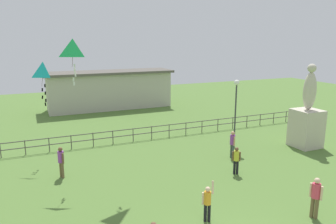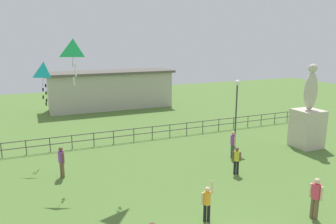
{
  "view_description": "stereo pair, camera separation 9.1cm",
  "coord_description": "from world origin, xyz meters",
  "px_view_note": "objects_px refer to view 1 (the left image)",
  "views": [
    {
      "loc": [
        -6.12,
        -7.38,
        7.13
      ],
      "look_at": [
        -0.31,
        6.04,
        3.85
      ],
      "focal_mm": 34.64,
      "sensor_mm": 36.0,
      "label": 1
    },
    {
      "loc": [
        -6.03,
        -7.42,
        7.13
      ],
      "look_at": [
        -0.31,
        6.04,
        3.85
      ],
      "focal_mm": 34.64,
      "sensor_mm": 36.0,
      "label": 2
    }
  ],
  "objects_px": {
    "person_5": "(236,159)",
    "kite_2": "(44,72)",
    "person_0": "(316,195)",
    "statue_monument": "(307,120)",
    "kite_7": "(73,50)",
    "lamppost": "(236,99)",
    "person_4": "(61,160)",
    "person_6": "(232,143)",
    "person_3": "(208,201)"
  },
  "relations": [
    {
      "from": "kite_7",
      "to": "person_3",
      "type": "bearing_deg",
      "value": -60.46
    },
    {
      "from": "person_0",
      "to": "kite_7",
      "type": "xyz_separation_m",
      "value": [
        -8.04,
        8.38,
        5.6
      ]
    },
    {
      "from": "person_0",
      "to": "person_6",
      "type": "relative_size",
      "value": 1.04
    },
    {
      "from": "person_5",
      "to": "kite_2",
      "type": "distance_m",
      "value": 12.05
    },
    {
      "from": "person_0",
      "to": "kite_2",
      "type": "relative_size",
      "value": 0.68
    },
    {
      "from": "lamppost",
      "to": "kite_7",
      "type": "relative_size",
      "value": 1.97
    },
    {
      "from": "person_6",
      "to": "kite_2",
      "type": "xyz_separation_m",
      "value": [
        -10.27,
        4.49,
        4.28
      ]
    },
    {
      "from": "statue_monument",
      "to": "kite_2",
      "type": "distance_m",
      "value": 17.08
    },
    {
      "from": "person_4",
      "to": "kite_7",
      "type": "distance_m",
      "value": 5.73
    },
    {
      "from": "kite_2",
      "to": "kite_7",
      "type": "height_order",
      "value": "kite_7"
    },
    {
      "from": "person_0",
      "to": "person_3",
      "type": "bearing_deg",
      "value": 160.19
    },
    {
      "from": "person_4",
      "to": "kite_2",
      "type": "relative_size",
      "value": 0.66
    },
    {
      "from": "lamppost",
      "to": "kite_2",
      "type": "bearing_deg",
      "value": 166.85
    },
    {
      "from": "lamppost",
      "to": "kite_7",
      "type": "height_order",
      "value": "kite_7"
    },
    {
      "from": "person_4",
      "to": "person_6",
      "type": "relative_size",
      "value": 0.99
    },
    {
      "from": "statue_monument",
      "to": "person_6",
      "type": "distance_m",
      "value": 5.87
    },
    {
      "from": "statue_monument",
      "to": "person_0",
      "type": "distance_m",
      "value": 9.72
    },
    {
      "from": "person_4",
      "to": "kite_7",
      "type": "relative_size",
      "value": 0.72
    },
    {
      "from": "person_4",
      "to": "person_5",
      "type": "distance_m",
      "value": 9.28
    },
    {
      "from": "person_4",
      "to": "kite_2",
      "type": "bearing_deg",
      "value": 95.97
    },
    {
      "from": "statue_monument",
      "to": "kite_7",
      "type": "distance_m",
      "value": 15.56
    },
    {
      "from": "person_0",
      "to": "person_4",
      "type": "bearing_deg",
      "value": 137.61
    },
    {
      "from": "statue_monument",
      "to": "person_3",
      "type": "relative_size",
      "value": 3.19
    },
    {
      "from": "lamppost",
      "to": "kite_7",
      "type": "distance_m",
      "value": 10.84
    },
    {
      "from": "person_0",
      "to": "person_3",
      "type": "relative_size",
      "value": 0.99
    },
    {
      "from": "person_0",
      "to": "person_5",
      "type": "xyz_separation_m",
      "value": [
        -0.35,
        4.96,
        -0.13
      ]
    },
    {
      "from": "person_0",
      "to": "kite_2",
      "type": "xyz_separation_m",
      "value": [
        -9.38,
        11.62,
        4.25
      ]
    },
    {
      "from": "person_6",
      "to": "kite_7",
      "type": "height_order",
      "value": "kite_7"
    },
    {
      "from": "person_5",
      "to": "person_3",
      "type": "bearing_deg",
      "value": -137.57
    },
    {
      "from": "person_0",
      "to": "person_4",
      "type": "height_order",
      "value": "person_0"
    },
    {
      "from": "person_5",
      "to": "kite_7",
      "type": "xyz_separation_m",
      "value": [
        -7.7,
        3.42,
        5.73
      ]
    },
    {
      "from": "lamppost",
      "to": "person_3",
      "type": "distance_m",
      "value": 10.09
    },
    {
      "from": "lamppost",
      "to": "person_3",
      "type": "relative_size",
      "value": 2.6
    },
    {
      "from": "person_0",
      "to": "person_6",
      "type": "height_order",
      "value": "person_0"
    },
    {
      "from": "person_0",
      "to": "person_6",
      "type": "distance_m",
      "value": 7.18
    },
    {
      "from": "lamppost",
      "to": "kite_7",
      "type": "bearing_deg",
      "value": -177.11
    },
    {
      "from": "statue_monument",
      "to": "person_4",
      "type": "height_order",
      "value": "statue_monument"
    },
    {
      "from": "lamppost",
      "to": "person_5",
      "type": "distance_m",
      "value": 5.31
    },
    {
      "from": "person_0",
      "to": "statue_monument",
      "type": "bearing_deg",
      "value": 46.23
    },
    {
      "from": "lamppost",
      "to": "person_4",
      "type": "bearing_deg",
      "value": -176.66
    },
    {
      "from": "person_3",
      "to": "person_4",
      "type": "height_order",
      "value": "person_3"
    },
    {
      "from": "kite_2",
      "to": "person_6",
      "type": "bearing_deg",
      "value": -23.64
    },
    {
      "from": "kite_7",
      "to": "kite_2",
      "type": "bearing_deg",
      "value": 112.4
    },
    {
      "from": "person_3",
      "to": "kite_7",
      "type": "height_order",
      "value": "kite_7"
    },
    {
      "from": "person_5",
      "to": "statue_monument",
      "type": "bearing_deg",
      "value": 16.09
    },
    {
      "from": "lamppost",
      "to": "person_4",
      "type": "height_order",
      "value": "lamppost"
    },
    {
      "from": "person_6",
      "to": "kite_2",
      "type": "bearing_deg",
      "value": 156.36
    },
    {
      "from": "lamppost",
      "to": "person_4",
      "type": "relative_size",
      "value": 2.72
    },
    {
      "from": "statue_monument",
      "to": "person_4",
      "type": "relative_size",
      "value": 3.34
    },
    {
      "from": "person_3",
      "to": "person_5",
      "type": "xyz_separation_m",
      "value": [
        3.8,
        3.47,
        -0.01
      ]
    }
  ]
}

